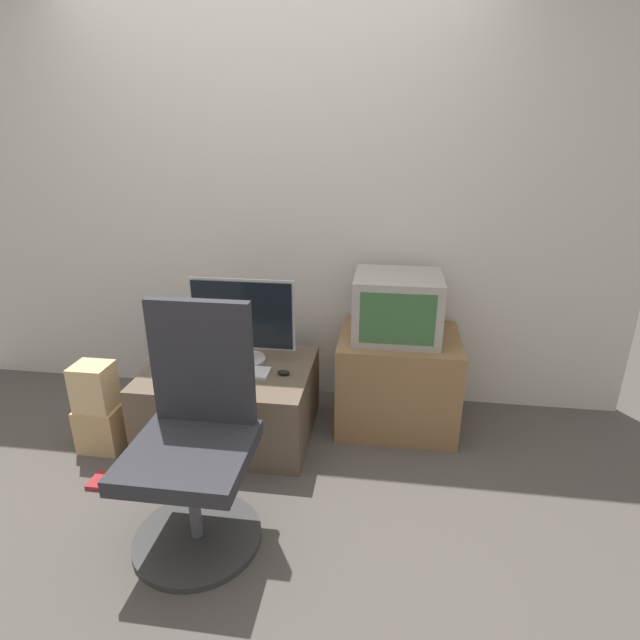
{
  "coord_description": "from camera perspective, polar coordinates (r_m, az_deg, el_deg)",
  "views": [
    {
      "loc": [
        0.71,
        -1.71,
        1.68
      ],
      "look_at": [
        0.34,
        0.91,
        0.68
      ],
      "focal_mm": 28.0,
      "sensor_mm": 36.0,
      "label": 1
    }
  ],
  "objects": [
    {
      "name": "desk",
      "position": [
        2.99,
        -10.1,
        -8.97
      ],
      "size": [
        0.93,
        0.73,
        0.43
      ],
      "color": "brown",
      "rests_on": "ground_plane"
    },
    {
      "name": "mouse",
      "position": [
        2.76,
        -4.2,
        -6.02
      ],
      "size": [
        0.07,
        0.04,
        0.03
      ],
      "color": "black",
      "rests_on": "desk"
    },
    {
      "name": "main_monitor",
      "position": [
        2.85,
        -8.8,
        -0.22
      ],
      "size": [
        0.6,
        0.24,
        0.5
      ],
      "color": "#B2B2B7",
      "rests_on": "desk"
    },
    {
      "name": "crt_tv",
      "position": [
        2.86,
        8.8,
        1.56
      ],
      "size": [
        0.49,
        0.43,
        0.37
      ],
      "color": "gray",
      "rests_on": "side_stand"
    },
    {
      "name": "cardboard_box_lower",
      "position": [
        3.1,
        -23.68,
        -11.18
      ],
      "size": [
        0.23,
        0.19,
        0.26
      ],
      "color": "tan",
      "rests_on": "ground_plane"
    },
    {
      "name": "office_chair",
      "position": [
        2.23,
        -14.06,
        -13.85
      ],
      "size": [
        0.55,
        0.55,
        1.04
      ],
      "color": "#333333",
      "rests_on": "ground_plane"
    },
    {
      "name": "keyboard",
      "position": [
        2.82,
        -9.56,
        -5.79
      ],
      "size": [
        0.37,
        0.14,
        0.01
      ],
      "color": "silver",
      "rests_on": "desk"
    },
    {
      "name": "book",
      "position": [
        2.88,
        -23.05,
        -16.6
      ],
      "size": [
        0.18,
        0.13,
        0.02
      ],
      "color": "maroon",
      "rests_on": "ground_plane"
    },
    {
      "name": "cardboard_box_upper",
      "position": [
        2.98,
        -24.4,
        -6.94
      ],
      "size": [
        0.2,
        0.17,
        0.26
      ],
      "color": "#D1B27F",
      "rests_on": "cardboard_box_lower"
    },
    {
      "name": "wall_back",
      "position": [
        3.14,
        -5.26,
        13.74
      ],
      "size": [
        4.4,
        0.05,
        2.6
      ],
      "color": "beige",
      "rests_on": "ground_plane"
    },
    {
      "name": "ground_plane",
      "position": [
        2.5,
        -11.51,
        -21.94
      ],
      "size": [
        12.0,
        12.0,
        0.0
      ],
      "primitive_type": "plane",
      "color": "#4C4742"
    },
    {
      "name": "side_stand",
      "position": [
        3.04,
        8.82,
        -6.8
      ],
      "size": [
        0.69,
        0.56,
        0.57
      ],
      "color": "olive",
      "rests_on": "ground_plane"
    }
  ]
}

